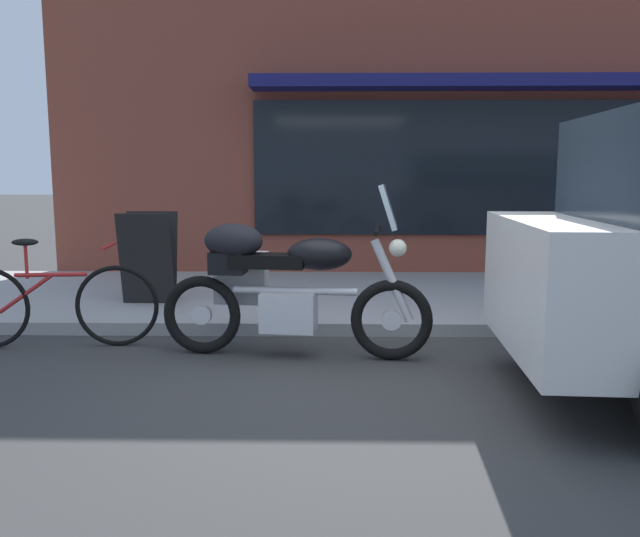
% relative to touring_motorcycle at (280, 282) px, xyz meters
% --- Properties ---
extents(ground_plane, '(80.00, 80.00, 0.00)m').
position_rel_touring_motorcycle_xyz_m(ground_plane, '(0.56, -0.72, -0.61)').
color(ground_plane, '#343434').
extents(touring_motorcycle, '(2.21, 0.81, 1.40)m').
position_rel_touring_motorcycle_xyz_m(touring_motorcycle, '(0.00, 0.00, 0.00)').
color(touring_motorcycle, black).
rests_on(touring_motorcycle, ground_plane).
extents(parked_bicycle, '(1.78, 0.48, 0.94)m').
position_rel_touring_motorcycle_xyz_m(parked_bicycle, '(-1.97, 0.20, -0.22)').
color(parked_bicycle, black).
rests_on(parked_bicycle, ground_plane).
extents(sandwich_board_sign, '(0.55, 0.42, 0.96)m').
position_rel_touring_motorcycle_xyz_m(sandwich_board_sign, '(-1.52, 1.58, -0.00)').
color(sandwich_board_sign, black).
rests_on(sandwich_board_sign, sidewalk_curb).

